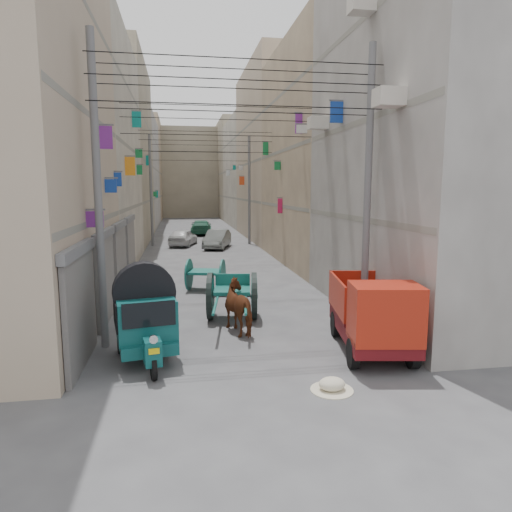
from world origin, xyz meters
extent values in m
plane|color=#424245|center=(0.00, 0.00, 0.00)|extent=(140.00, 140.00, 0.00)
cube|color=gray|center=(-4.12, 8.00, 3.20)|extent=(0.25, 9.80, 0.18)
cube|color=gray|center=(-4.12, 8.00, 6.20)|extent=(0.25, 9.80, 0.18)
cube|color=gray|center=(-4.12, 8.00, 9.20)|extent=(0.25, 9.80, 0.18)
cube|color=#BEB6A3|center=(-8.00, 19.00, 6.00)|extent=(8.00, 12.00, 12.00)
cube|color=gray|center=(-4.12, 19.00, 3.20)|extent=(0.25, 11.76, 0.18)
cube|color=gray|center=(-4.12, 19.00, 6.20)|extent=(0.25, 11.76, 0.18)
cube|color=gray|center=(-4.12, 19.00, 9.20)|extent=(0.25, 11.76, 0.18)
cube|color=#9E937D|center=(-8.00, 32.00, 7.00)|extent=(8.00, 14.00, 14.00)
cube|color=gray|center=(-4.12, 32.00, 3.20)|extent=(0.25, 13.72, 0.18)
cube|color=gray|center=(-4.12, 32.00, 6.20)|extent=(0.25, 13.72, 0.18)
cube|color=gray|center=(-4.12, 32.00, 9.20)|extent=(0.25, 13.72, 0.18)
cube|color=#A6A19B|center=(-8.00, 46.00, 5.90)|extent=(8.00, 14.00, 11.80)
cube|color=gray|center=(-4.12, 46.00, 3.20)|extent=(0.25, 13.72, 0.18)
cube|color=gray|center=(-4.12, 46.00, 6.20)|extent=(0.25, 13.72, 0.18)
cube|color=gray|center=(-4.12, 46.00, 9.20)|extent=(0.25, 13.72, 0.18)
cube|color=tan|center=(-8.00, 59.00, 6.75)|extent=(8.00, 12.00, 13.50)
cube|color=gray|center=(-4.12, 59.00, 3.20)|extent=(0.25, 11.76, 0.18)
cube|color=gray|center=(-4.12, 59.00, 6.20)|extent=(0.25, 11.76, 0.18)
cube|color=gray|center=(-4.12, 59.00, 9.20)|extent=(0.25, 11.76, 0.18)
cube|color=#A6A19B|center=(8.00, 8.00, 6.50)|extent=(8.00, 10.00, 13.00)
cube|color=gray|center=(4.12, 8.00, 3.20)|extent=(0.25, 9.80, 0.18)
cube|color=gray|center=(4.12, 8.00, 6.20)|extent=(0.25, 9.80, 0.18)
cube|color=gray|center=(4.12, 8.00, 9.20)|extent=(0.25, 9.80, 0.18)
cube|color=tan|center=(8.00, 19.00, 6.00)|extent=(8.00, 12.00, 12.00)
cube|color=gray|center=(4.12, 19.00, 3.20)|extent=(0.25, 11.76, 0.18)
cube|color=gray|center=(4.12, 19.00, 6.20)|extent=(0.25, 11.76, 0.18)
cube|color=gray|center=(4.12, 19.00, 9.20)|extent=(0.25, 11.76, 0.18)
cube|color=tan|center=(8.00, 32.00, 7.00)|extent=(8.00, 14.00, 14.00)
cube|color=gray|center=(4.12, 32.00, 3.20)|extent=(0.25, 13.72, 0.18)
cube|color=gray|center=(4.12, 32.00, 6.20)|extent=(0.25, 13.72, 0.18)
cube|color=gray|center=(4.12, 32.00, 9.20)|extent=(0.25, 13.72, 0.18)
cube|color=#BEB6A3|center=(8.00, 46.00, 5.90)|extent=(8.00, 14.00, 11.80)
cube|color=gray|center=(4.12, 46.00, 3.20)|extent=(0.25, 13.72, 0.18)
cube|color=gray|center=(4.12, 46.00, 6.20)|extent=(0.25, 13.72, 0.18)
cube|color=gray|center=(4.12, 46.00, 9.20)|extent=(0.25, 13.72, 0.18)
cube|color=#9E937D|center=(8.00, 59.00, 6.75)|extent=(8.00, 12.00, 13.50)
cube|color=gray|center=(4.12, 59.00, 3.20)|extent=(0.25, 11.76, 0.18)
cube|color=gray|center=(4.12, 59.00, 6.20)|extent=(0.25, 11.76, 0.18)
cube|color=gray|center=(4.12, 59.00, 9.20)|extent=(0.25, 11.76, 0.18)
cube|color=#9E937D|center=(0.00, 66.00, 6.50)|extent=(22.00, 10.00, 13.00)
cube|color=#48484D|center=(-3.92, 4.80, 1.30)|extent=(0.12, 3.00, 2.60)
cube|color=slate|center=(-3.90, 4.80, 2.75)|extent=(0.18, 3.20, 0.25)
cube|color=#48484D|center=(-3.92, 8.50, 1.30)|extent=(0.12, 3.00, 2.60)
cube|color=slate|center=(-3.90, 8.50, 2.75)|extent=(0.18, 3.20, 0.25)
cube|color=#48484D|center=(-3.92, 12.20, 1.30)|extent=(0.12, 3.00, 2.60)
cube|color=slate|center=(-3.90, 12.20, 2.75)|extent=(0.18, 3.20, 0.25)
cube|color=#48484D|center=(-3.92, 16.00, 1.30)|extent=(0.12, 3.00, 2.60)
cube|color=slate|center=(-3.90, 16.00, 2.75)|extent=(0.18, 3.20, 0.25)
cube|color=silver|center=(3.81, 34.28, 5.98)|extent=(0.38, 0.08, 0.41)
cube|color=#0B837A|center=(-3.86, 41.61, 3.62)|extent=(0.27, 0.08, 0.71)
cube|color=#7A2791|center=(-3.78, 6.43, 3.35)|extent=(0.44, 0.08, 0.42)
cube|color=orange|center=(-3.77, 15.80, 5.17)|extent=(0.45, 0.08, 0.84)
cube|color=silver|center=(3.79, 44.88, 5.91)|extent=(0.41, 0.08, 0.59)
cube|color=#173DA2|center=(-3.81, 9.76, 4.24)|extent=(0.38, 0.08, 0.44)
cube|color=#D64319|center=(3.78, 33.54, 4.85)|extent=(0.43, 0.08, 0.72)
cube|color=#0B837A|center=(3.86, 39.62, 6.25)|extent=(0.28, 0.08, 0.44)
cube|color=#0B837A|center=(-3.76, 20.00, 7.85)|extent=(0.48, 0.08, 0.84)
cube|color=#16793B|center=(-3.85, 38.07, 3.67)|extent=(0.31, 0.08, 0.44)
cube|color=#16793B|center=(3.82, 19.02, 5.41)|extent=(0.35, 0.08, 0.45)
cube|color=#16793B|center=(3.83, 22.65, 6.65)|extent=(0.34, 0.08, 0.79)
cube|color=#173DA2|center=(-3.86, 12.02, 4.50)|extent=(0.28, 0.08, 0.52)
cube|color=#0B837A|center=(-3.86, 29.62, 6.26)|extent=(0.28, 0.08, 0.74)
cube|color=#C71A4C|center=(3.87, 18.51, 3.22)|extent=(0.26, 0.08, 0.80)
cube|color=#0B837A|center=(3.83, 9.37, 6.69)|extent=(0.34, 0.08, 0.55)
cube|color=#7A2791|center=(-3.76, 8.55, 5.67)|extent=(0.47, 0.08, 0.67)
cube|color=#16793B|center=(-3.80, 21.15, 6.14)|extent=(0.40, 0.08, 0.47)
cube|color=#16793B|center=(-3.84, 21.66, 5.24)|extent=(0.32, 0.08, 0.55)
cube|color=silver|center=(3.76, 13.74, 6.73)|extent=(0.47, 0.08, 0.35)
cube|color=#7A2791|center=(3.84, 14.58, 7.07)|extent=(0.32, 0.08, 0.89)
cube|color=#173DA2|center=(3.78, 9.29, 6.73)|extent=(0.44, 0.08, 0.69)
cube|color=#16793B|center=(-4.06, 6.00, 3.00)|extent=(0.10, 3.20, 0.80)
cube|color=#16793B|center=(-4.06, 15.00, 3.00)|extent=(0.10, 3.20, 0.80)
cube|color=#0B837A|center=(-4.06, 27.00, 3.00)|extent=(0.10, 3.20, 0.80)
cube|color=#D64319|center=(-4.06, 39.00, 3.00)|extent=(0.10, 3.20, 0.80)
cube|color=silver|center=(4.06, 6.00, 3.00)|extent=(0.10, 3.20, 0.80)
cube|color=#173DA2|center=(4.06, 15.00, 3.00)|extent=(0.10, 3.20, 0.80)
cube|color=#16793B|center=(4.06, 27.00, 3.00)|extent=(0.10, 3.20, 0.80)
cube|color=#0B837A|center=(4.06, 39.00, 3.00)|extent=(0.10, 3.20, 0.80)
cube|color=beige|center=(3.65, 5.00, 6.40)|extent=(0.70, 0.55, 0.45)
cube|color=beige|center=(3.65, 11.00, 6.60)|extent=(0.70, 0.55, 0.45)
cube|color=beige|center=(3.65, 7.00, 9.30)|extent=(0.70, 0.55, 0.45)
cylinder|color=slate|center=(-3.60, 6.00, 4.00)|extent=(0.20, 0.20, 8.00)
cylinder|color=slate|center=(3.60, 6.00, 4.00)|extent=(0.20, 0.20, 8.00)
cylinder|color=slate|center=(-3.60, 28.00, 4.00)|extent=(0.20, 0.20, 8.00)
cylinder|color=slate|center=(3.60, 28.00, 4.00)|extent=(0.20, 0.20, 8.00)
cylinder|color=black|center=(0.00, 5.50, 6.20)|extent=(7.40, 0.02, 0.02)
cylinder|color=black|center=(0.00, 5.50, 6.80)|extent=(7.40, 0.02, 0.02)
cylinder|color=black|center=(0.00, 5.50, 7.30)|extent=(7.40, 0.02, 0.02)
cylinder|color=black|center=(0.00, 6.50, 6.20)|extent=(7.40, 0.02, 0.02)
cylinder|color=black|center=(0.00, 6.50, 6.80)|extent=(7.40, 0.02, 0.02)
cylinder|color=black|center=(0.00, 6.50, 7.30)|extent=(7.40, 0.02, 0.02)
cylinder|color=black|center=(0.00, 12.00, 6.20)|extent=(7.40, 0.02, 0.02)
cylinder|color=black|center=(0.00, 12.00, 6.80)|extent=(7.40, 0.02, 0.02)
cylinder|color=black|center=(0.00, 12.00, 7.30)|extent=(7.40, 0.02, 0.02)
cylinder|color=black|center=(0.00, 20.00, 6.20)|extent=(7.40, 0.02, 0.02)
cylinder|color=black|center=(0.00, 20.00, 6.80)|extent=(7.40, 0.02, 0.02)
cylinder|color=black|center=(0.00, 20.00, 7.30)|extent=(7.40, 0.02, 0.02)
cylinder|color=black|center=(0.00, 28.00, 6.20)|extent=(7.40, 0.02, 0.02)
cylinder|color=black|center=(0.00, 28.00, 6.80)|extent=(7.40, 0.02, 0.02)
cylinder|color=black|center=(0.00, 28.00, 7.30)|extent=(7.40, 0.02, 0.02)
cylinder|color=black|center=(-2.22, 3.61, 0.29)|extent=(0.23, 0.59, 0.58)
cylinder|color=black|center=(-3.14, 5.43, 0.29)|extent=(0.23, 0.59, 0.58)
cylinder|color=black|center=(-2.02, 5.64, 0.29)|extent=(0.23, 0.59, 0.58)
cube|color=#0C4646|center=(-2.46, 4.93, 0.49)|extent=(1.63, 2.16, 0.29)
cube|color=#0C4646|center=(-2.23, 3.66, 0.62)|extent=(0.44, 0.52, 0.57)
cylinder|color=silver|center=(-2.18, 3.43, 0.98)|extent=(0.19, 0.08, 0.19)
cube|color=#D6BA0B|center=(-2.18, 3.41, 0.72)|extent=(0.23, 0.07, 0.12)
cube|color=#0C4646|center=(-2.47, 4.98, 1.08)|extent=(1.64, 1.97, 0.98)
cube|color=black|center=(-2.31, 4.09, 1.34)|extent=(1.18, 0.28, 0.57)
cube|color=black|center=(-3.14, 4.85, 1.19)|extent=(0.27, 1.22, 0.67)
cube|color=black|center=(-1.80, 5.10, 1.19)|extent=(0.27, 1.22, 0.67)
cube|color=silver|center=(-2.30, 4.06, 0.57)|extent=(1.28, 0.29, 0.06)
cylinder|color=black|center=(-0.67, 8.14, 0.75)|extent=(0.38, 1.52, 1.51)
cylinder|color=#145950|center=(-0.67, 8.14, 0.75)|extent=(0.35, 1.19, 1.18)
cylinder|color=slate|center=(-0.67, 8.14, 0.75)|extent=(0.26, 0.23, 0.19)
cylinder|color=black|center=(0.72, 7.94, 0.75)|extent=(0.38, 1.52, 1.51)
cylinder|color=#145950|center=(0.72, 7.94, 0.75)|extent=(0.35, 1.19, 1.18)
cylinder|color=slate|center=(0.72, 7.94, 0.75)|extent=(0.26, 0.23, 0.19)
cylinder|color=slate|center=(0.02, 8.04, 0.75)|extent=(1.45, 0.29, 0.09)
cube|color=#145950|center=(0.02, 8.04, 0.95)|extent=(1.29, 1.33, 0.11)
cube|color=#145950|center=(0.10, 8.58, 1.18)|extent=(1.13, 0.25, 0.38)
cylinder|color=#145950|center=(-0.60, 6.77, 0.86)|extent=(0.43, 2.46, 0.08)
cylinder|color=#145950|center=(0.26, 6.65, 0.86)|extent=(0.43, 2.46, 0.08)
cylinder|color=black|center=(2.32, 3.52, 0.35)|extent=(0.31, 0.73, 0.70)
cylinder|color=black|center=(2.71, 5.84, 0.35)|extent=(0.31, 0.73, 0.70)
cylinder|color=black|center=(3.69, 3.29, 0.35)|extent=(0.31, 0.73, 0.70)
cylinder|color=black|center=(4.08, 5.61, 0.35)|extent=(0.31, 0.73, 0.70)
cube|color=#4F0B0F|center=(3.20, 4.56, 0.59)|extent=(2.11, 3.73, 0.37)
cube|color=#9A1D0E|center=(3.00, 3.35, 1.33)|extent=(1.71, 1.36, 1.33)
cube|color=black|center=(2.92, 2.86, 1.44)|extent=(1.38, 0.29, 0.59)
cube|color=#4F0B0F|center=(3.30, 5.14, 0.88)|extent=(1.97, 2.58, 0.13)
cube|color=#9A1D0E|center=(2.53, 5.27, 1.33)|extent=(0.45, 2.33, 0.91)
cube|color=#9A1D0E|center=(4.07, 5.02, 1.33)|extent=(0.45, 2.33, 0.91)
cube|color=#9A1D0E|center=(3.49, 6.28, 1.33)|extent=(1.59, 0.33, 0.91)
cylinder|color=#145950|center=(-1.26, 12.59, 0.65)|extent=(0.41, 1.28, 1.30)
cylinder|color=#145950|center=(0.10, 12.23, 0.65)|extent=(0.41, 1.28, 1.30)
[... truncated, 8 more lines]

